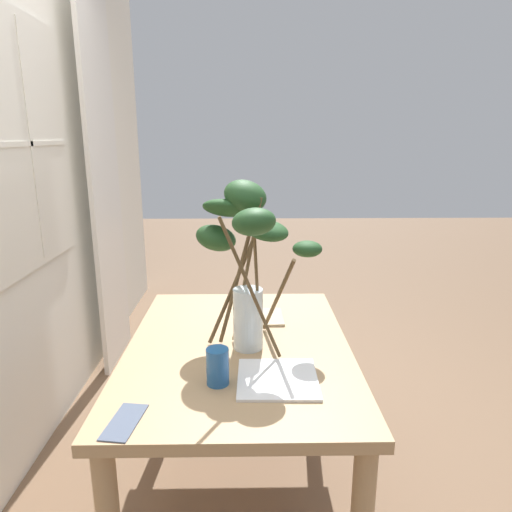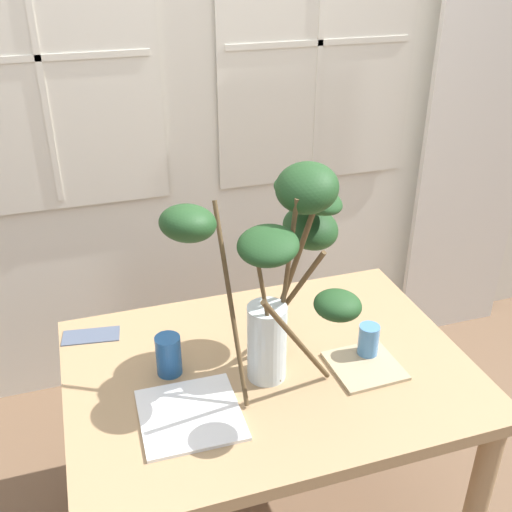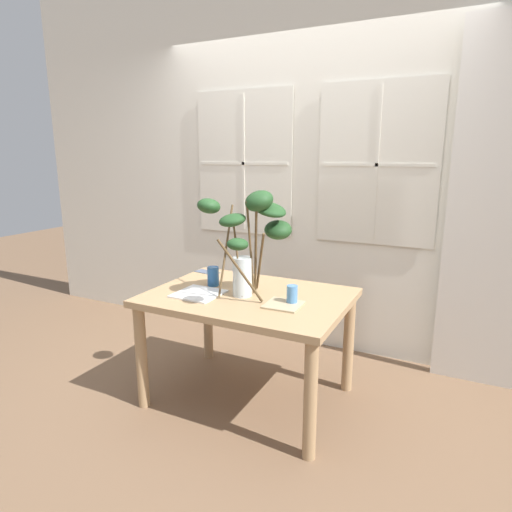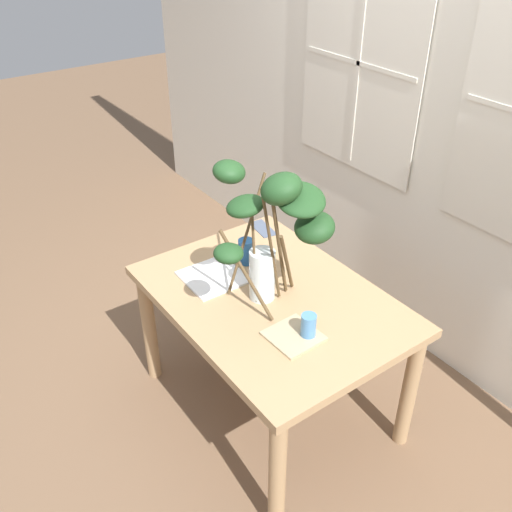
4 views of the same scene
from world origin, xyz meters
name	(u,v)px [view 1 (image 1 of 4)]	position (x,y,z in m)	size (l,w,h in m)	color
ground	(240,493)	(0.00, 0.00, 0.00)	(14.00, 14.00, 0.00)	brown
curtain_sheer_side	(105,187)	(1.34, 0.90, 1.22)	(0.58, 0.03, 2.44)	silver
dining_table	(239,368)	(0.00, 0.00, 0.62)	(1.24, 0.90, 0.72)	tan
vase_with_branches	(244,246)	(0.03, -0.03, 1.13)	(0.61, 0.58, 0.69)	silver
drinking_glass_blue_left	(218,366)	(-0.30, 0.06, 0.79)	(0.08, 0.08, 0.13)	#235693
drinking_glass_blue_right	(250,304)	(0.31, -0.05, 0.78)	(0.07, 0.07, 0.11)	#4C84BC
plate_square_left	(278,379)	(-0.28, -0.14, 0.73)	(0.28, 0.28, 0.01)	white
plate_square_right	(261,317)	(0.28, -0.10, 0.73)	(0.21, 0.21, 0.01)	tan
napkin_folded	(124,422)	(-0.52, 0.33, 0.72)	(0.19, 0.08, 0.00)	#4C566B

